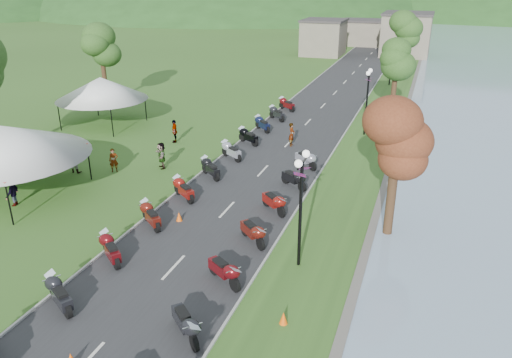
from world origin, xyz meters
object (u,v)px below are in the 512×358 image
(pedestrian_a, at_px, (115,172))
(pedestrian_b, at_px, (76,172))
(vendor_tent_main, at_px, (5,160))
(pedestrian_c, at_px, (15,205))

(pedestrian_a, height_order, pedestrian_b, pedestrian_b)
(vendor_tent_main, xyz_separation_m, pedestrian_a, (3.78, 4.74, -2.00))
(vendor_tent_main, xyz_separation_m, pedestrian_c, (1.50, -1.34, -2.00))
(pedestrian_a, bearing_deg, pedestrian_c, -147.60)
(vendor_tent_main, relative_size, pedestrian_b, 3.62)
(pedestrian_b, bearing_deg, pedestrian_c, 90.84)
(pedestrian_b, relative_size, pedestrian_c, 1.03)
(pedestrian_a, xyz_separation_m, pedestrian_b, (-2.31, -0.88, 0.00))
(pedestrian_a, relative_size, pedestrian_c, 0.90)
(pedestrian_b, height_order, pedestrian_c, pedestrian_b)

